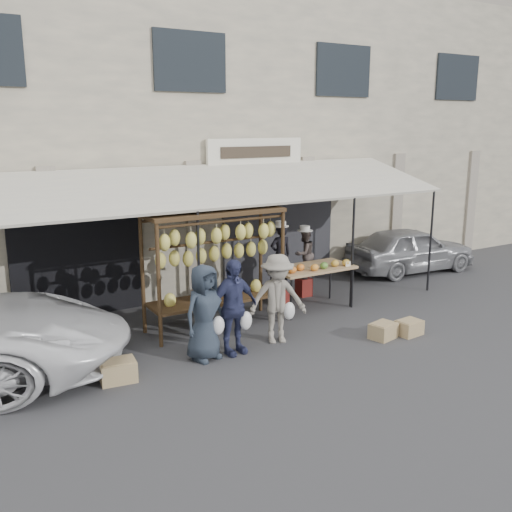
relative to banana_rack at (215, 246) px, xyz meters
The scene contains 16 objects.
ground_plane 2.19m from the banana_rack, 69.90° to the right, with size 90.00×90.00×0.00m, color #2D2D30.
shophouse 5.49m from the banana_rack, 84.08° to the left, with size 24.00×6.15×7.30m.
awning 1.41m from the banana_rack, 57.73° to the left, with size 10.00×2.35×2.92m.
banana_rack is the anchor object (origin of this frame).
produce_table 2.33m from the banana_rack, ahead, with size 1.70×0.90×1.04m.
vendor_left 2.06m from the banana_rack, 19.81° to the left, with size 0.47×0.31×1.30m, color black.
vendor_right 2.82m from the banana_rack, 17.88° to the left, with size 0.54×0.42×1.11m, color #4C413E.
customer_left 1.65m from the banana_rack, 124.38° to the right, with size 0.78×0.51×1.59m, color #262F3B.
customer_mid 1.48m from the banana_rack, 104.40° to the right, with size 0.95×0.40×1.62m, color navy.
customer_right 1.54m from the banana_rack, 63.26° to the right, with size 1.02×0.59×1.59m, color gray.
stool_left 2.42m from the banana_rack, 19.81° to the left, with size 0.29×0.29×0.41m, color maroon.
stool_right 3.07m from the banana_rack, 17.88° to the left, with size 0.29×0.29×0.41m, color maroon.
crate_near_a 3.39m from the banana_rack, 40.88° to the right, with size 0.46×0.35×0.28m, color tan.
crate_near_b 3.84m from the banana_rack, 36.70° to the right, with size 0.45×0.34×0.27m, color tan.
crate_far 2.99m from the banana_rack, 151.07° to the right, with size 0.53×0.40×0.32m, color tan.
sedan 6.43m from the banana_rack, 10.81° to the left, with size 1.40×3.48×1.19m, color gray.
Camera 1 is at (-5.12, -7.69, 3.76)m, focal length 40.00 mm.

